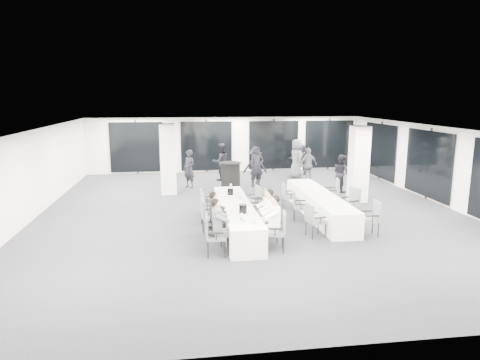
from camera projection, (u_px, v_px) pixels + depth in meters
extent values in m
cube|color=#26262B|center=(250.00, 212.00, 14.49)|extent=(14.00, 16.00, 0.02)
cube|color=white|center=(251.00, 129.00, 13.94)|extent=(14.00, 16.00, 0.02)
cube|color=silver|center=(28.00, 177.00, 13.28)|extent=(0.02, 16.00, 2.80)
cube|color=silver|center=(446.00, 167.00, 15.15)|extent=(0.02, 16.00, 2.80)
cube|color=silver|center=(226.00, 145.00, 22.00)|extent=(14.00, 0.02, 2.80)
cube|color=silver|center=(335.00, 263.00, 6.43)|extent=(14.00, 0.02, 2.80)
cube|color=black|center=(226.00, 146.00, 21.94)|extent=(13.60, 0.06, 2.50)
cube|color=black|center=(428.00, 164.00, 16.12)|extent=(0.06, 14.00, 2.50)
cube|color=white|center=(168.00, 159.00, 16.95)|extent=(0.60, 0.60, 2.80)
cube|color=white|center=(359.00, 164.00, 15.74)|extent=(0.60, 0.60, 2.80)
cube|color=silver|center=(236.00, 217.00, 12.59)|extent=(0.90, 5.00, 0.75)
cube|color=silver|center=(319.00, 205.00, 13.94)|extent=(0.90, 5.00, 0.75)
cylinder|color=black|center=(231.00, 177.00, 17.39)|extent=(0.77, 0.77, 1.21)
cylinder|color=black|center=(231.00, 163.00, 17.27)|extent=(0.88, 0.88, 0.02)
cube|color=#515459|center=(216.00, 237.00, 10.50)|extent=(0.51, 0.53, 0.08)
cube|color=#515459|center=(207.00, 226.00, 10.43)|extent=(0.09, 0.48, 0.48)
cylinder|color=black|center=(208.00, 244.00, 10.74)|extent=(0.04, 0.04, 0.43)
cylinder|color=black|center=(208.00, 250.00, 10.33)|extent=(0.04, 0.04, 0.43)
cylinder|color=black|center=(225.00, 244.00, 10.77)|extent=(0.04, 0.04, 0.43)
cylinder|color=black|center=(225.00, 249.00, 10.36)|extent=(0.04, 0.04, 0.43)
cube|color=black|center=(216.00, 227.00, 10.72)|extent=(0.36, 0.06, 0.04)
cube|color=black|center=(216.00, 233.00, 10.21)|extent=(0.36, 0.06, 0.04)
cube|color=#515459|center=(214.00, 230.00, 11.24)|extent=(0.44, 0.46, 0.07)
cube|color=#515459|center=(206.00, 221.00, 11.18)|extent=(0.08, 0.42, 0.42)
cylinder|color=black|center=(207.00, 236.00, 11.44)|extent=(0.03, 0.03, 0.37)
cylinder|color=black|center=(207.00, 240.00, 11.09)|extent=(0.03, 0.03, 0.37)
cylinder|color=black|center=(221.00, 236.00, 11.47)|extent=(0.03, 0.03, 0.37)
cylinder|color=black|center=(221.00, 240.00, 11.12)|extent=(0.03, 0.03, 0.37)
cube|color=black|center=(214.00, 222.00, 11.43)|extent=(0.31, 0.05, 0.04)
cube|color=black|center=(214.00, 227.00, 10.99)|extent=(0.31, 0.05, 0.04)
cube|color=#515459|center=(212.00, 218.00, 12.07)|extent=(0.55, 0.57, 0.09)
cube|color=#515459|center=(203.00, 208.00, 11.96)|extent=(0.12, 0.50, 0.50)
cylinder|color=black|center=(203.00, 225.00, 12.28)|extent=(0.04, 0.04, 0.45)
cylinder|color=black|center=(205.00, 230.00, 11.87)|extent=(0.04, 0.04, 0.45)
cylinder|color=black|center=(218.00, 224.00, 12.38)|extent=(0.04, 0.04, 0.45)
cylinder|color=black|center=(221.00, 228.00, 11.97)|extent=(0.04, 0.04, 0.45)
cube|color=black|center=(210.00, 209.00, 12.30)|extent=(0.37, 0.08, 0.04)
cube|color=black|center=(213.00, 214.00, 11.78)|extent=(0.37, 0.08, 0.04)
cube|color=#515459|center=(209.00, 209.00, 13.18)|extent=(0.56, 0.57, 0.08)
cube|color=#515459|center=(202.00, 200.00, 13.15)|extent=(0.17, 0.45, 0.45)
cylinder|color=black|center=(204.00, 215.00, 13.44)|extent=(0.04, 0.04, 0.40)
cylinder|color=black|center=(202.00, 218.00, 13.05)|extent=(0.04, 0.04, 0.40)
cylinder|color=black|center=(217.00, 215.00, 13.39)|extent=(0.04, 0.04, 0.40)
cylinder|color=black|center=(214.00, 219.00, 13.01)|extent=(0.04, 0.04, 0.40)
cube|color=black|center=(210.00, 202.00, 13.38)|extent=(0.33, 0.12, 0.04)
cube|color=black|center=(207.00, 206.00, 12.90)|extent=(0.33, 0.12, 0.04)
cube|color=#515459|center=(207.00, 203.00, 14.07)|extent=(0.44, 0.46, 0.07)
cube|color=#515459|center=(201.00, 196.00, 14.00)|extent=(0.08, 0.42, 0.42)
cylinder|color=black|center=(202.00, 208.00, 14.27)|extent=(0.03, 0.03, 0.37)
cylinder|color=black|center=(202.00, 211.00, 13.92)|extent=(0.03, 0.03, 0.37)
cylinder|color=black|center=(213.00, 208.00, 14.30)|extent=(0.03, 0.03, 0.37)
cylinder|color=black|center=(213.00, 211.00, 13.95)|extent=(0.03, 0.03, 0.37)
cube|color=black|center=(207.00, 197.00, 14.26)|extent=(0.31, 0.05, 0.04)
cube|color=black|center=(207.00, 200.00, 13.81)|extent=(0.31, 0.05, 0.04)
cube|color=#515459|center=(275.00, 232.00, 10.83)|extent=(0.57, 0.59, 0.08)
cube|color=#515459|center=(284.00, 222.00, 10.76)|extent=(0.15, 0.49, 0.48)
cylinder|color=black|center=(283.00, 245.00, 10.66)|extent=(0.04, 0.04, 0.43)
cylinder|color=black|center=(283.00, 239.00, 11.07)|extent=(0.04, 0.04, 0.43)
cylinder|color=black|center=(266.00, 245.00, 10.68)|extent=(0.04, 0.04, 0.43)
cylinder|color=black|center=(266.00, 239.00, 11.09)|extent=(0.04, 0.04, 0.43)
cube|color=black|center=(275.00, 229.00, 10.53)|extent=(0.36, 0.11, 0.04)
cube|color=black|center=(275.00, 223.00, 11.05)|extent=(0.36, 0.11, 0.04)
cube|color=#515459|center=(269.00, 226.00, 11.56)|extent=(0.43, 0.45, 0.07)
cube|color=#515459|center=(276.00, 217.00, 11.54)|extent=(0.06, 0.43, 0.42)
cylinder|color=black|center=(277.00, 236.00, 11.45)|extent=(0.03, 0.03, 0.38)
cylinder|color=black|center=(274.00, 231.00, 11.81)|extent=(0.03, 0.03, 0.38)
cylinder|color=black|center=(264.00, 236.00, 11.39)|extent=(0.03, 0.03, 0.38)
cylinder|color=black|center=(261.00, 232.00, 11.75)|extent=(0.03, 0.03, 0.38)
cube|color=black|center=(271.00, 223.00, 11.30)|extent=(0.31, 0.04, 0.04)
cube|color=black|center=(267.00, 218.00, 11.75)|extent=(0.31, 0.04, 0.04)
cube|color=#515459|center=(262.00, 214.00, 12.48)|extent=(0.57, 0.59, 0.08)
cube|color=#515459|center=(270.00, 204.00, 12.50)|extent=(0.15, 0.49, 0.49)
cylinder|color=black|center=(272.00, 224.00, 12.40)|extent=(0.04, 0.04, 0.43)
cylinder|color=black|center=(266.00, 220.00, 12.80)|extent=(0.04, 0.04, 0.43)
cylinder|color=black|center=(258.00, 225.00, 12.27)|extent=(0.04, 0.04, 0.43)
cylinder|color=black|center=(253.00, 221.00, 12.67)|extent=(0.04, 0.04, 0.43)
cube|color=black|center=(266.00, 211.00, 12.20)|extent=(0.36, 0.11, 0.04)
cube|color=black|center=(259.00, 206.00, 12.70)|extent=(0.36, 0.11, 0.04)
cube|color=#515459|center=(257.00, 206.00, 13.32)|extent=(0.59, 0.61, 0.09)
cube|color=#515459|center=(265.00, 198.00, 13.25)|extent=(0.17, 0.50, 0.50)
cylinder|color=black|center=(264.00, 217.00, 13.15)|extent=(0.04, 0.04, 0.44)
cylinder|color=black|center=(264.00, 213.00, 13.57)|extent=(0.04, 0.04, 0.44)
cylinder|color=black|center=(250.00, 216.00, 13.18)|extent=(0.04, 0.04, 0.44)
cylinder|color=black|center=(251.00, 213.00, 13.60)|extent=(0.04, 0.04, 0.44)
cube|color=black|center=(257.00, 203.00, 13.02)|extent=(0.37, 0.12, 0.04)
cube|color=black|center=(258.00, 199.00, 13.55)|extent=(0.37, 0.12, 0.04)
cube|color=#515459|center=(253.00, 201.00, 14.17)|extent=(0.56, 0.57, 0.08)
cube|color=#515459|center=(259.00, 193.00, 14.20)|extent=(0.17, 0.45, 0.45)
cylinder|color=black|center=(260.00, 209.00, 14.11)|extent=(0.04, 0.04, 0.40)
cylinder|color=black|center=(256.00, 206.00, 14.47)|extent=(0.04, 0.04, 0.40)
cylinder|color=black|center=(249.00, 210.00, 13.97)|extent=(0.04, 0.04, 0.40)
cylinder|color=black|center=(245.00, 207.00, 14.33)|extent=(0.04, 0.04, 0.40)
cube|color=black|center=(256.00, 198.00, 13.92)|extent=(0.33, 0.12, 0.04)
cube|color=black|center=(250.00, 195.00, 14.36)|extent=(0.33, 0.12, 0.04)
cube|color=#515459|center=(316.00, 221.00, 11.90)|extent=(0.54, 0.55, 0.08)
cube|color=#515459|center=(309.00, 213.00, 11.78)|extent=(0.15, 0.46, 0.45)
cylinder|color=black|center=(306.00, 228.00, 12.07)|extent=(0.04, 0.04, 0.41)
cylinder|color=black|center=(313.00, 232.00, 11.70)|extent=(0.04, 0.04, 0.41)
cylinder|color=black|center=(318.00, 227.00, 12.19)|extent=(0.04, 0.04, 0.41)
cylinder|color=black|center=(325.00, 231.00, 11.83)|extent=(0.04, 0.04, 0.41)
cube|color=black|center=(312.00, 213.00, 12.10)|extent=(0.34, 0.10, 0.04)
cube|color=black|center=(320.00, 218.00, 11.64)|extent=(0.34, 0.10, 0.04)
cube|color=#515459|center=(300.00, 207.00, 13.42)|extent=(0.53, 0.54, 0.08)
cube|color=#515459|center=(294.00, 199.00, 13.39)|extent=(0.15, 0.44, 0.44)
cylinder|color=black|center=(294.00, 213.00, 13.67)|extent=(0.03, 0.03, 0.39)
cylinder|color=black|center=(294.00, 216.00, 13.29)|extent=(0.03, 0.03, 0.39)
cylinder|color=black|center=(306.00, 213.00, 13.64)|extent=(0.03, 0.03, 0.39)
cylinder|color=black|center=(307.00, 216.00, 13.26)|extent=(0.03, 0.03, 0.39)
cube|color=black|center=(300.00, 200.00, 13.62)|extent=(0.33, 0.11, 0.04)
cube|color=black|center=(301.00, 204.00, 13.15)|extent=(0.33, 0.11, 0.04)
cube|color=#515459|center=(289.00, 197.00, 14.81)|extent=(0.45, 0.47, 0.08)
cube|color=#515459|center=(283.00, 190.00, 14.73)|extent=(0.07, 0.44, 0.44)
cylinder|color=black|center=(283.00, 202.00, 15.02)|extent=(0.03, 0.03, 0.39)
cylinder|color=black|center=(285.00, 205.00, 14.65)|extent=(0.03, 0.03, 0.39)
cylinder|color=black|center=(293.00, 202.00, 15.06)|extent=(0.03, 0.03, 0.39)
cylinder|color=black|center=(296.00, 205.00, 14.69)|extent=(0.03, 0.03, 0.39)
cube|color=black|center=(288.00, 191.00, 15.01)|extent=(0.32, 0.05, 0.04)
cube|color=black|center=(291.00, 194.00, 14.54)|extent=(0.32, 0.05, 0.04)
cube|color=#515459|center=(369.00, 219.00, 11.99)|extent=(0.50, 0.52, 0.08)
cube|color=#515459|center=(377.00, 210.00, 11.95)|extent=(0.09, 0.48, 0.48)
cylinder|color=black|center=(378.00, 230.00, 11.85)|extent=(0.04, 0.04, 0.43)
cylinder|color=black|center=(373.00, 226.00, 12.25)|extent=(0.04, 0.04, 0.43)
cylinder|color=black|center=(364.00, 231.00, 11.82)|extent=(0.04, 0.04, 0.43)
cylinder|color=black|center=(358.00, 226.00, 12.22)|extent=(0.04, 0.04, 0.43)
cube|color=black|center=(373.00, 216.00, 11.70)|extent=(0.35, 0.06, 0.04)
cube|color=black|center=(366.00, 211.00, 12.21)|extent=(0.35, 0.06, 0.04)
cube|color=#515459|center=(348.00, 205.00, 13.45)|extent=(0.62, 0.64, 0.09)
cube|color=#515459|center=(355.00, 195.00, 13.48)|extent=(0.19, 0.51, 0.51)
cylinder|color=black|center=(358.00, 214.00, 13.39)|extent=(0.04, 0.04, 0.45)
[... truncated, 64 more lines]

